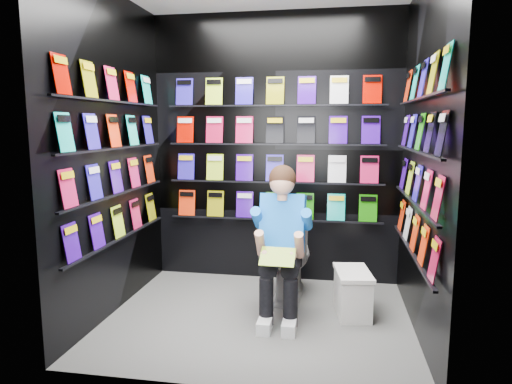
# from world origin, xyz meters

# --- Properties ---
(floor) EXTENTS (2.40, 2.40, 0.00)m
(floor) POSITION_xyz_m (0.00, 0.00, 0.00)
(floor) COLOR #5E5E5B
(floor) RESTS_ON ground
(wall_back) EXTENTS (2.40, 0.04, 2.60)m
(wall_back) POSITION_xyz_m (0.00, 1.00, 1.30)
(wall_back) COLOR black
(wall_back) RESTS_ON floor
(wall_front) EXTENTS (2.40, 0.04, 2.60)m
(wall_front) POSITION_xyz_m (0.00, -1.00, 1.30)
(wall_front) COLOR black
(wall_front) RESTS_ON floor
(wall_left) EXTENTS (0.04, 2.00, 2.60)m
(wall_left) POSITION_xyz_m (-1.20, 0.00, 1.30)
(wall_left) COLOR black
(wall_left) RESTS_ON floor
(wall_right) EXTENTS (0.04, 2.00, 2.60)m
(wall_right) POSITION_xyz_m (1.20, 0.00, 1.30)
(wall_right) COLOR black
(wall_right) RESTS_ON floor
(comics_back) EXTENTS (2.10, 0.06, 1.37)m
(comics_back) POSITION_xyz_m (0.00, 0.97, 1.31)
(comics_back) COLOR #C90C00
(comics_back) RESTS_ON wall_back
(comics_left) EXTENTS (0.06, 1.70, 1.37)m
(comics_left) POSITION_xyz_m (-1.17, 0.00, 1.31)
(comics_left) COLOR #C90C00
(comics_left) RESTS_ON wall_left
(comics_right) EXTENTS (0.06, 1.70, 1.37)m
(comics_right) POSITION_xyz_m (1.17, 0.00, 1.31)
(comics_right) COLOR #C90C00
(comics_right) RESTS_ON wall_right
(toilet) EXTENTS (0.44, 0.76, 0.73)m
(toilet) POSITION_xyz_m (0.18, 0.52, 0.37)
(toilet) COLOR silver
(toilet) RESTS_ON floor
(longbox) EXTENTS (0.30, 0.47, 0.33)m
(longbox) POSITION_xyz_m (0.74, 0.21, 0.17)
(longbox) COLOR silver
(longbox) RESTS_ON floor
(longbox_lid) EXTENTS (0.33, 0.50, 0.03)m
(longbox_lid) POSITION_xyz_m (0.74, 0.21, 0.35)
(longbox_lid) COLOR silver
(longbox_lid) RESTS_ON longbox
(reader) EXTENTS (0.50, 0.72, 1.29)m
(reader) POSITION_xyz_m (0.18, 0.14, 0.74)
(reader) COLOR blue
(reader) RESTS_ON toilet
(held_comic) EXTENTS (0.26, 0.16, 0.11)m
(held_comic) POSITION_xyz_m (0.18, -0.21, 0.58)
(held_comic) COLOR green
(held_comic) RESTS_ON reader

